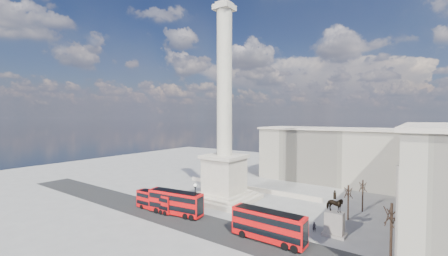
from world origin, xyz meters
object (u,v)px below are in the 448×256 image
victorian_lamp (195,198)px  pedestrian_crossing (297,220)px  pedestrian_standing (307,236)px  equestrian_statue (334,220)px  pedestrian_walking (314,227)px  nelsons_column (224,146)px  red_bus_c (269,225)px  red_bus_a (156,201)px  red_bus_b (176,202)px

victorian_lamp → pedestrian_crossing: victorian_lamp is taller
victorian_lamp → pedestrian_standing: (20.66, 3.36, -3.31)m
equestrian_statue → pedestrian_walking: 3.65m
pedestrian_walking → nelsons_column: bearing=144.2°
red_bus_c → pedestrian_crossing: red_bus_c is taller
equestrian_statue → pedestrian_standing: size_ratio=4.71×
victorian_lamp → pedestrian_standing: victorian_lamp is taller
nelsons_column → victorian_lamp: nelsons_column is taller
victorian_lamp → pedestrian_walking: 22.12m
nelsons_column → pedestrian_walking: nelsons_column is taller
victorian_lamp → red_bus_a: bearing=-174.7°
victorian_lamp → equestrian_statue: 25.06m
red_bus_a → pedestrian_standing: red_bus_a is taller
red_bus_c → pedestrian_standing: 6.43m
victorian_lamp → pedestrian_walking: victorian_lamp is taller
red_bus_c → victorian_lamp: victorian_lamp is taller
red_bus_c → pedestrian_crossing: (1.12, 9.30, -1.69)m
nelsons_column → red_bus_c: nelsons_column is taller
victorian_lamp → equestrian_statue: equestrian_statue is taller
equestrian_statue → pedestrian_walking: bearing=-171.1°
red_bus_a → red_bus_c: size_ratio=0.81×
red_bus_b → equestrian_statue: bearing=8.3°
pedestrian_walking → red_bus_c: bearing=-142.4°
red_bus_a → pedestrian_standing: size_ratio=6.02×
red_bus_c → equestrian_statue: equestrian_statue is taller
nelsons_column → red_bus_a: size_ratio=5.10×
red_bus_b → victorian_lamp: size_ratio=1.74×
red_bus_b → pedestrian_walking: (25.54, 7.79, -1.68)m
pedestrian_crossing → equestrian_statue: bearing=-141.3°
red_bus_c → pedestrian_walking: red_bus_c is taller
nelsons_column → red_bus_a: 19.73m
pedestrian_walking → pedestrian_crossing: bearing=137.9°
nelsons_column → pedestrian_walking: 27.05m
red_bus_b → pedestrian_crossing: 23.77m
pedestrian_walking → red_bus_a: bearing=174.5°
red_bus_b → pedestrian_standing: size_ratio=7.49×
equestrian_statue → pedestrian_crossing: 7.14m
nelsons_column → pedestrian_standing: bearing=-23.9°
red_bus_b → victorian_lamp: (5.01, 0.26, 1.59)m
pedestrian_crossing → victorian_lamp: bearing=74.6°
victorian_lamp → equestrian_statue: bearing=18.7°
red_bus_a → pedestrian_walking: bearing=14.1°
equestrian_statue → pedestrian_crossing: equestrian_statue is taller
nelsons_column → pedestrian_standing: size_ratio=30.73×
red_bus_a → pedestrian_walking: red_bus_a is taller
nelsons_column → pedestrian_standing: 28.42m
red_bus_c → pedestrian_standing: size_ratio=7.45×
red_bus_b → pedestrian_crossing: (21.84, 9.23, -1.65)m
red_bus_c → pedestrian_walking: (4.83, 7.86, -1.71)m
victorian_lamp → red_bus_c: bearing=-1.2°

